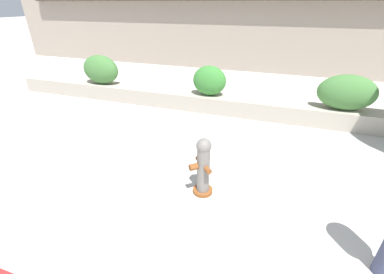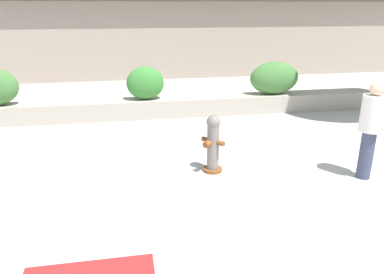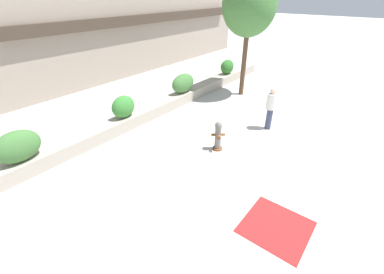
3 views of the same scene
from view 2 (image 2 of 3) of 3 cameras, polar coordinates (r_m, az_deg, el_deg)
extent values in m
plane|color=#BCB7B2|center=(5.57, 18.50, -13.26)|extent=(120.00, 120.00, 0.00)
cube|color=#ADA393|center=(10.69, 3.47, 4.90)|extent=(18.00, 0.70, 0.50)
ellipsoid|color=#387F33|center=(10.25, -7.14, 8.15)|extent=(1.01, 0.63, 0.89)
ellipsoid|color=#427538|center=(11.07, 12.41, 8.77)|extent=(1.43, 0.70, 0.92)
cylinder|color=brown|center=(7.00, 3.15, -4.95)|extent=(0.50, 0.50, 0.06)
cylinder|color=slate|center=(6.83, 3.22, -1.47)|extent=(0.31, 0.31, 0.85)
sphere|color=slate|center=(6.68, 3.29, 2.29)|extent=(0.25, 0.25, 0.25)
cylinder|color=brown|center=(6.66, 2.35, -1.09)|extent=(0.18, 0.18, 0.11)
cylinder|color=brown|center=(6.89, 2.05, -0.37)|extent=(0.15, 0.15, 0.09)
cylinder|color=brown|center=(6.70, 4.44, -0.98)|extent=(0.15, 0.15, 0.09)
cylinder|color=#383D56|center=(7.26, 25.01, -2.44)|extent=(0.24, 0.24, 0.88)
cylinder|color=silver|center=(7.04, 25.86, 3.24)|extent=(0.40, 0.40, 0.62)
sphere|color=#D6AD89|center=(6.95, 26.37, 6.61)|extent=(0.23, 0.23, 0.23)
camera|label=1|loc=(3.70, 34.44, 18.04)|focal=24.00mm
camera|label=3|loc=(5.91, -85.56, 23.01)|focal=24.00mm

